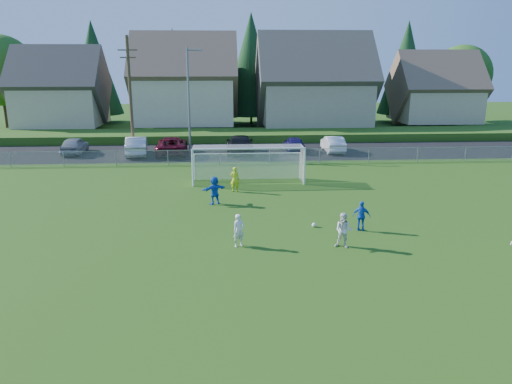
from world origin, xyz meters
TOP-DOWN VIEW (x-y plane):
  - ground at (0.00, 0.00)m, footprint 160.00×160.00m
  - asphalt_lot at (0.00, 27.50)m, footprint 60.00×60.00m
  - grass_embankment at (0.00, 35.00)m, footprint 70.00×6.00m
  - soccer_ball at (2.76, 6.35)m, footprint 0.22×0.22m
  - player_white_a at (-1.02, 3.97)m, footprint 0.64×0.55m
  - player_white_b at (3.54, 3.51)m, footprint 0.93×0.83m
  - player_blue_a at (4.93, 5.67)m, footprint 0.93×0.65m
  - player_blue_b at (-2.18, 10.78)m, footprint 1.54×1.14m
  - goalkeeper at (-0.96, 13.50)m, footprint 0.62×0.45m
  - car_a at (-14.72, 27.51)m, footprint 1.85×4.37m
  - car_b at (-9.13, 26.47)m, footprint 2.31×5.09m
  - car_c at (-6.13, 26.65)m, footprint 2.88×5.75m
  - car_d at (-0.19, 26.67)m, footprint 2.30×5.67m
  - car_e at (4.71, 27.44)m, footprint 1.63×4.05m
  - car_f at (8.16, 26.92)m, footprint 1.55×4.36m
  - soccer_goal at (0.00, 16.05)m, footprint 7.42×1.90m
  - chainlink_fence at (0.00, 22.00)m, footprint 52.06×0.06m
  - streetlight at (-4.45, 26.00)m, footprint 1.38×0.18m
  - utility_pole at (-9.50, 27.00)m, footprint 1.60×0.26m
  - houses_row at (1.97, 42.46)m, footprint 53.90×11.45m
  - tree_row at (1.04, 48.74)m, footprint 65.98×12.36m

SIDE VIEW (x-z plane):
  - ground at x=0.00m, z-range 0.00..0.00m
  - asphalt_lot at x=0.00m, z-range 0.01..0.01m
  - soccer_ball at x=2.76m, z-range 0.00..0.22m
  - grass_embankment at x=0.00m, z-range 0.00..0.80m
  - chainlink_fence at x=0.00m, z-range 0.03..1.23m
  - car_e at x=4.71m, z-range 0.00..1.38m
  - car_f at x=8.16m, z-range 0.00..1.43m
  - player_blue_a at x=4.93m, z-range 0.00..1.46m
  - player_white_a at x=-1.02m, z-range 0.00..1.47m
  - car_a at x=-14.72m, z-range 0.00..1.47m
  - car_c at x=-6.13m, z-range 0.00..1.56m
  - player_white_b at x=3.54m, z-range 0.00..1.57m
  - goalkeeper at x=-0.96m, z-range 0.00..1.58m
  - player_blue_b at x=-2.18m, z-range 0.00..1.61m
  - car_b at x=-9.13m, z-range 0.00..1.62m
  - car_d at x=-0.19m, z-range 0.00..1.64m
  - soccer_goal at x=0.00m, z-range 0.38..2.88m
  - streetlight at x=-4.45m, z-range 0.34..9.34m
  - utility_pole at x=-9.50m, z-range 0.15..10.15m
  - tree_row at x=1.04m, z-range 0.01..13.81m
  - houses_row at x=1.97m, z-range 0.69..13.97m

